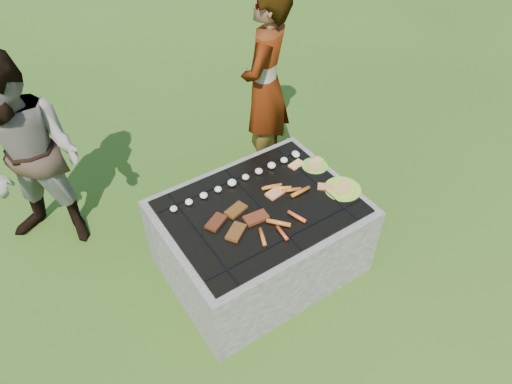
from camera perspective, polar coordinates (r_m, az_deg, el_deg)
lawn at (r=3.46m, az=0.47°, el=-8.94°), size 60.00×60.00×0.00m
fire_pit at (r=3.24m, az=0.49°, el=-5.89°), size 1.30×1.00×0.62m
mushrooms at (r=3.19m, az=-1.12°, el=2.00°), size 1.05×0.07×0.04m
pork_slabs at (r=2.90m, az=-2.37°, el=-3.57°), size 0.39×0.29×0.02m
sausages at (r=2.99m, az=3.43°, el=-1.75°), size 0.55×0.47×0.03m
bread_on_grate at (r=3.16m, az=4.75°, el=1.13°), size 0.45×0.40×0.02m
plate_far at (r=3.33m, az=7.37°, el=3.30°), size 0.20×0.20×0.03m
plate_near at (r=3.17m, az=10.77°, el=0.35°), size 0.33×0.33×0.03m
cook at (r=3.81m, az=1.17°, el=13.02°), size 0.71×0.67×1.62m
bystander at (r=3.46m, az=-26.30°, el=3.57°), size 0.95×0.93×1.54m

